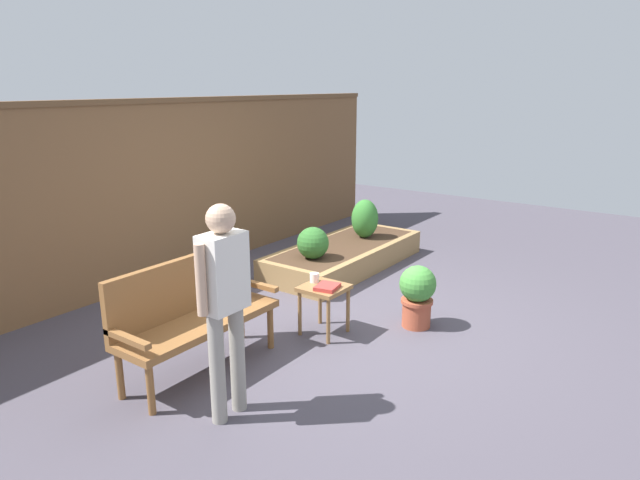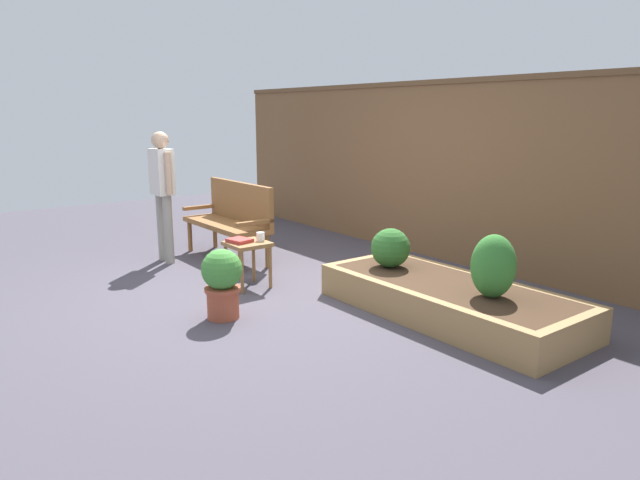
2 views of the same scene
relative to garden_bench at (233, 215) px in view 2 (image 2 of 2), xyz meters
The scene contains 11 objects.
ground_plane 1.68m from the garden_bench, 20.46° to the right, with size 14.00×14.00×0.00m, color #47424C.
fence_back 2.59m from the garden_bench, 53.93° to the left, with size 8.40×0.14×2.16m.
garden_bench is the anchor object (origin of this frame).
side_table 1.30m from the garden_bench, 22.26° to the right, with size 0.40×0.40×0.48m.
cup_on_table 1.28m from the garden_bench, 15.93° to the right, with size 0.12×0.09×0.09m.
book_on_table 1.28m from the garden_bench, 25.65° to the right, with size 0.23×0.19×0.04m, color #B2332D.
potted_boxwood 2.19m from the garden_bench, 31.38° to the right, with size 0.36×0.36×0.62m.
raised_planter_bed 3.09m from the garden_bench, ahead, with size 2.40×1.00×0.30m.
shrub_near_bench 2.35m from the garden_bench, 11.24° to the left, with size 0.38×0.38×0.38m.
shrub_far_corner 3.52m from the garden_bench, ahead, with size 0.36×0.36×0.52m.
person_by_bench 0.90m from the garden_bench, 114.55° to the right, with size 0.47×0.20×1.56m.
Camera 2 is at (4.72, -2.82, 1.77)m, focal length 32.36 mm.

